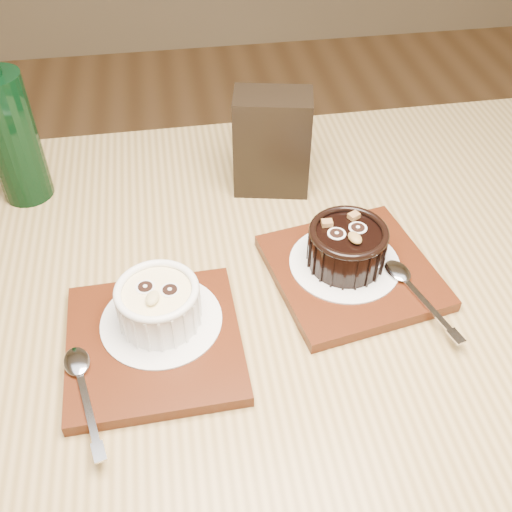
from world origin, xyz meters
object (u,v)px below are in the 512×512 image
at_px(condiment_stand, 272,143).
at_px(tray_right, 352,272).
at_px(ramekin_dark, 347,245).
at_px(table, 238,362).
at_px(ramekin_white, 159,303).
at_px(tray_left, 155,343).
at_px(green_bottle, 11,133).

bearing_deg(condiment_stand, tray_right, -71.66).
relative_size(ramekin_dark, condiment_stand, 0.65).
relative_size(table, tray_right, 6.70).
xyz_separation_m(ramekin_white, tray_right, (0.22, 0.05, -0.04)).
height_order(tray_left, green_bottle, green_bottle).
bearing_deg(ramekin_dark, tray_right, -57.99).
distance_m(ramekin_white, condiment_stand, 0.29).
distance_m(table, ramekin_dark, 0.20).
height_order(table, condiment_stand, condiment_stand).
height_order(table, tray_right, tray_right).
xyz_separation_m(ramekin_dark, green_bottle, (-0.39, 0.22, 0.05)).
xyz_separation_m(tray_right, green_bottle, (-0.40, 0.22, 0.09)).
relative_size(table, green_bottle, 4.88).
bearing_deg(ramekin_dark, green_bottle, 138.20).
relative_size(ramekin_white, tray_right, 0.49).
xyz_separation_m(tray_right, ramekin_dark, (-0.01, 0.01, 0.04)).
bearing_deg(ramekin_white, condiment_stand, 74.02).
relative_size(ramekin_white, condiment_stand, 0.63).
relative_size(table, ramekin_dark, 13.31).
height_order(ramekin_white, ramekin_dark, ramekin_dark).
distance_m(tray_left, ramekin_white, 0.04).
bearing_deg(condiment_stand, table, -109.23).
bearing_deg(tray_right, condiment_stand, 108.34).
bearing_deg(green_bottle, tray_left, -61.25).
xyz_separation_m(table, ramekin_dark, (0.13, 0.04, 0.14)).
xyz_separation_m(ramekin_dark, condiment_stand, (-0.06, 0.18, 0.02)).
bearing_deg(ramekin_white, ramekin_dark, 32.47).
relative_size(ramekin_white, ramekin_dark, 0.97).
distance_m(ramekin_white, green_bottle, 0.32).
distance_m(table, tray_left, 0.14).
bearing_deg(ramekin_white, tray_right, 30.13).
relative_size(tray_right, ramekin_dark, 1.99).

